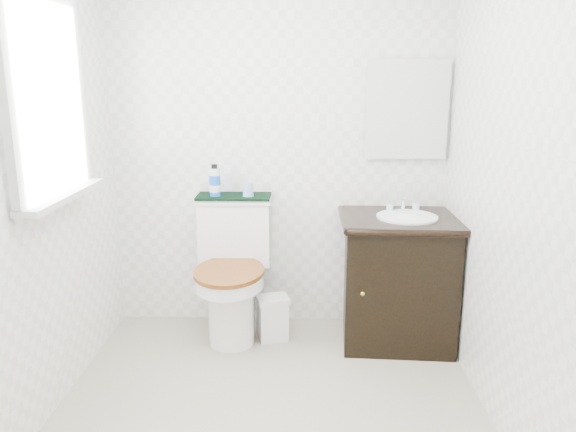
{
  "coord_description": "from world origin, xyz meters",
  "views": [
    {
      "loc": [
        0.16,
        -2.45,
        1.66
      ],
      "look_at": [
        0.07,
        0.75,
        0.86
      ],
      "focal_mm": 35.0,
      "sensor_mm": 36.0,
      "label": 1
    }
  ],
  "objects_px": {
    "toilet": "(233,278)",
    "vanity": "(398,276)",
    "trash_bin": "(273,318)",
    "cup": "(248,189)",
    "mouthwash_bottle": "(215,181)"
  },
  "relations": [
    {
      "from": "vanity",
      "to": "mouthwash_bottle",
      "type": "distance_m",
      "value": 1.31
    },
    {
      "from": "trash_bin",
      "to": "toilet",
      "type": "bearing_deg",
      "value": 163.63
    },
    {
      "from": "vanity",
      "to": "cup",
      "type": "distance_m",
      "value": 1.1
    },
    {
      "from": "toilet",
      "to": "mouthwash_bottle",
      "type": "distance_m",
      "value": 0.63
    },
    {
      "from": "toilet",
      "to": "trash_bin",
      "type": "relative_size",
      "value": 3.08
    },
    {
      "from": "toilet",
      "to": "cup",
      "type": "height_order",
      "value": "cup"
    },
    {
      "from": "mouthwash_bottle",
      "to": "toilet",
      "type": "bearing_deg",
      "value": -41.18
    },
    {
      "from": "toilet",
      "to": "vanity",
      "type": "height_order",
      "value": "vanity"
    },
    {
      "from": "vanity",
      "to": "toilet",
      "type": "bearing_deg",
      "value": 176.77
    },
    {
      "from": "trash_bin",
      "to": "cup",
      "type": "xyz_separation_m",
      "value": [
        -0.16,
        0.17,
        0.81
      ]
    },
    {
      "from": "toilet",
      "to": "cup",
      "type": "relative_size",
      "value": 10.17
    },
    {
      "from": "vanity",
      "to": "mouthwash_bottle",
      "type": "height_order",
      "value": "mouthwash_bottle"
    },
    {
      "from": "mouthwash_bottle",
      "to": "vanity",
      "type": "bearing_deg",
      "value": -7.81
    },
    {
      "from": "trash_bin",
      "to": "vanity",
      "type": "bearing_deg",
      "value": 1.22
    },
    {
      "from": "vanity",
      "to": "cup",
      "type": "relative_size",
      "value": 10.49
    }
  ]
}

